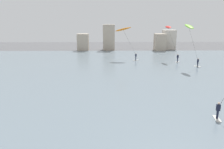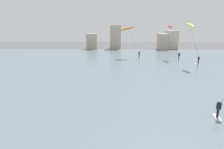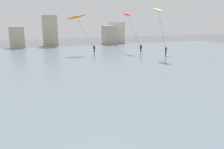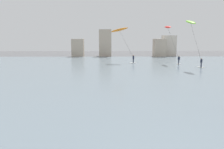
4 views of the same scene
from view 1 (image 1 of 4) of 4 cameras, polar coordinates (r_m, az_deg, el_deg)
The scene contains 5 objects.
water_bay at distance 37.18m, azimuth 1.25°, elevation 0.35°, with size 84.00×52.00×0.10m, color slate.
far_shore_buildings at distance 64.89m, azimuth 5.26°, elevation 8.95°, with size 28.77×5.85×7.33m.
kitesurfer_orange at distance 48.89m, azimuth 3.20°, elevation 11.13°, with size 5.24×2.60×7.38m.
kitesurfer_lime at distance 42.23m, azimuth 19.65°, elevation 10.78°, with size 4.00×3.56×8.09m.
kitesurfer_red at distance 49.18m, azimuth 14.69°, elevation 10.99°, with size 2.94×4.54×7.56m.
Camera 1 is at (-1.41, -6.09, 9.14)m, focal length 35.12 mm.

